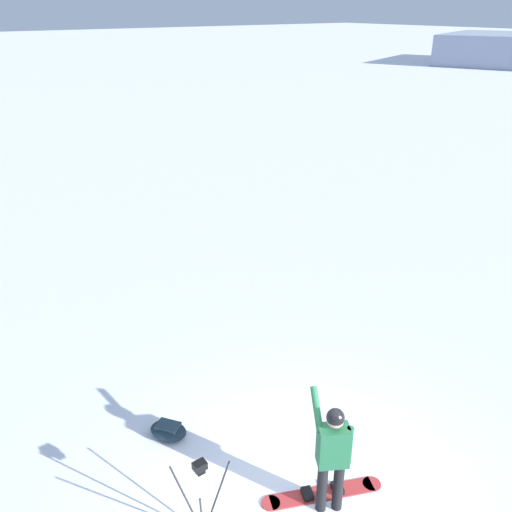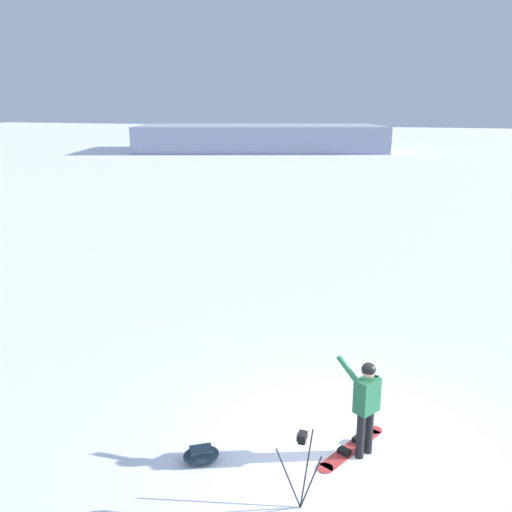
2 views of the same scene
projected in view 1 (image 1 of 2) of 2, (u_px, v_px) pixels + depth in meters
ground_plane at (312, 496)px, 7.59m from camera, size 300.00×300.00×0.00m
snowboarder at (333, 450)px, 6.99m from camera, size 0.77×0.48×1.71m
snowboard at (322, 493)px, 7.61m from camera, size 0.86×1.62×0.10m
gear_bag_large at (168, 430)px, 8.57m from camera, size 0.72×0.67×0.25m
camera_tripod at (201, 484)px, 6.66m from camera, size 0.66×0.67×1.24m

